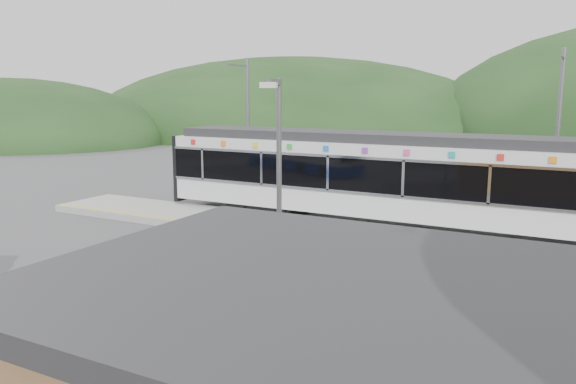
% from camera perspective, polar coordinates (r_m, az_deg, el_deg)
% --- Properties ---
extents(ground, '(120.00, 120.00, 0.00)m').
position_cam_1_polar(ground, '(18.07, 0.48, -7.04)').
color(ground, '#4C4C4F').
rests_on(ground, ground).
extents(hills, '(146.00, 149.00, 26.00)m').
position_cam_1_polar(hills, '(21.37, 22.35, -5.12)').
color(hills, '#1E3D19').
rests_on(hills, ground).
extents(platform, '(26.00, 3.20, 0.30)m').
position_cam_1_polar(platform, '(20.91, 4.66, -4.28)').
color(platform, '#9E9E99').
rests_on(platform, ground).
extents(yellow_line, '(26.00, 0.10, 0.01)m').
position_cam_1_polar(yellow_line, '(19.72, 3.17, -4.67)').
color(yellow_line, yellow).
rests_on(yellow_line, platform).
extents(train, '(20.44, 3.01, 3.74)m').
position_cam_1_polar(train, '(22.46, 11.51, 1.53)').
color(train, black).
rests_on(train, ground).
extents(catenary_mast_west, '(0.18, 1.80, 7.00)m').
position_cam_1_polar(catenary_mast_west, '(28.24, -4.15, 6.64)').
color(catenary_mast_west, slate).
rests_on(catenary_mast_west, ground).
extents(catenary_mast_east, '(0.18, 1.80, 7.00)m').
position_cam_1_polar(catenary_mast_east, '(23.97, 25.67, 5.09)').
color(catenary_mast_east, slate).
rests_on(catenary_mast_east, ground).
extents(lamp_post, '(0.38, 1.04, 5.64)m').
position_cam_1_polar(lamp_post, '(12.73, -1.17, 1.30)').
color(lamp_post, slate).
rests_on(lamp_post, ground).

